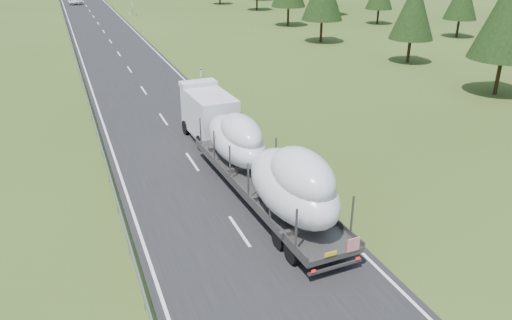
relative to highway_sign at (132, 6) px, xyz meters
name	(u,v)px	position (x,y,z in m)	size (l,w,h in m)	color
ground	(239,231)	(-7.20, -80.00, -1.81)	(400.00, 400.00, 0.00)	#354A18
road_surface	(86,5)	(-7.20, 20.00, -1.80)	(10.00, 400.00, 0.02)	black
guardrail	(60,4)	(-12.50, 19.94, -1.21)	(0.10, 400.00, 0.76)	slate
highway_sign	(132,6)	(0.00, 0.00, 0.00)	(0.08, 0.90, 2.60)	slate
boat_truck	(252,151)	(-4.98, -76.03, 0.58)	(3.61, 20.28, 4.59)	silver
distant_van	(75,0)	(-9.27, 23.51, -0.95)	(2.85, 6.18, 1.72)	silver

